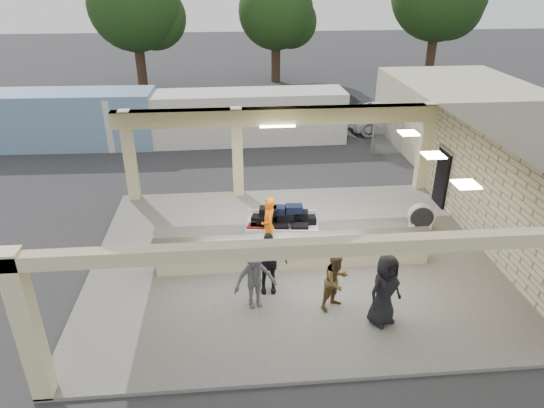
{
  "coord_description": "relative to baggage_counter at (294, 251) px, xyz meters",
  "views": [
    {
      "loc": [
        -1.73,
        -12.59,
        8.09
      ],
      "look_at": [
        -0.52,
        1.0,
        1.44
      ],
      "focal_mm": 32.0,
      "sensor_mm": 36.0,
      "label": 1
    }
  ],
  "objects": [
    {
      "name": "tree_left",
      "position": [
        -7.68,
        24.66,
        5.0
      ],
      "size": [
        6.6,
        6.3,
        9.0
      ],
      "color": "#382619",
      "rests_on": "ground"
    },
    {
      "name": "container_white",
      "position": [
        -1.78,
        12.06,
        0.69
      ],
      "size": [
        11.83,
        2.58,
        2.55
      ],
      "primitive_type": "cube",
      "rotation": [
        0.0,
        0.0,
        0.02
      ],
      "color": "silver",
      "rests_on": "ground"
    },
    {
      "name": "passenger_c",
      "position": [
        -1.25,
        -1.83,
        0.39
      ],
      "size": [
        1.2,
        0.68,
        1.76
      ],
      "primitive_type": "imported",
      "rotation": [
        0.0,
        0.0,
        0.26
      ],
      "color": "#4B4A4F",
      "rests_on": "pavilion"
    },
    {
      "name": "car_white_b",
      "position": [
        13.68,
        14.61,
        0.08
      ],
      "size": [
        4.4,
        2.22,
        1.33
      ],
      "primitive_type": "imported",
      "rotation": [
        0.0,
        0.0,
        1.41
      ],
      "color": "white",
      "rests_on": "ground"
    },
    {
      "name": "tree_mid",
      "position": [
        2.32,
        26.66,
        4.38
      ],
      "size": [
        6.0,
        5.6,
        8.0
      ],
      "color": "#382619",
      "rests_on": "ground"
    },
    {
      "name": "fence",
      "position": [
        11.0,
        9.5,
        0.47
      ],
      "size": [
        12.06,
        0.06,
        2.03
      ],
      "color": "gray",
      "rests_on": "ground"
    },
    {
      "name": "passenger_b",
      "position": [
        -0.87,
        -1.16,
        0.41
      ],
      "size": [
        1.07,
        0.43,
        1.8
      ],
      "primitive_type": "imported",
      "rotation": [
        0.0,
        0.0,
        -0.04
      ],
      "color": "black",
      "rests_on": "pavilion"
    },
    {
      "name": "baggage_counter",
      "position": [
        0.0,
        0.0,
        0.0
      ],
      "size": [
        8.2,
        0.58,
        0.98
      ],
      "color": "beige",
      "rests_on": "pavilion"
    },
    {
      "name": "pavilion",
      "position": [
        0.21,
        1.16,
        0.76
      ],
      "size": [
        12.01,
        10.0,
        3.55
      ],
      "color": "#63615C",
      "rests_on": "ground"
    },
    {
      "name": "baggage_handler",
      "position": [
        -0.69,
        0.8,
        0.45
      ],
      "size": [
        0.38,
        0.69,
        1.88
      ],
      "primitive_type": "imported",
      "rotation": [
        0.0,
        0.0,
        4.72
      ],
      "color": "orange",
      "rests_on": "pavilion"
    },
    {
      "name": "luggage_cart",
      "position": [
        -0.24,
        1.36,
        0.25
      ],
      "size": [
        2.4,
        1.65,
        1.32
      ],
      "rotation": [
        0.0,
        0.0,
        -0.11
      ],
      "color": "white",
      "rests_on": "pavilion"
    },
    {
      "name": "drum_fan",
      "position": [
        4.52,
        1.8,
        0.02
      ],
      "size": [
        0.89,
        0.48,
        0.95
      ],
      "rotation": [
        0.0,
        0.0,
        -0.15
      ],
      "color": "white",
      "rests_on": "pavilion"
    },
    {
      "name": "car_dark",
      "position": [
        4.59,
        15.33,
        0.2
      ],
      "size": [
        4.63,
        4.36,
        1.57
      ],
      "primitive_type": "imported",
      "rotation": [
        0.0,
        0.0,
        0.85
      ],
      "color": "black",
      "rests_on": "ground"
    },
    {
      "name": "car_white_a",
      "position": [
        7.34,
        13.35,
        0.18
      ],
      "size": [
        5.61,
        3.09,
        1.54
      ],
      "primitive_type": "imported",
      "rotation": [
        0.0,
        0.0,
        1.67
      ],
      "color": "white",
      "rests_on": "ground"
    },
    {
      "name": "passenger_a",
      "position": [
        0.81,
        -2.03,
        0.31
      ],
      "size": [
        0.84,
        0.72,
        1.6
      ],
      "primitive_type": "imported",
      "rotation": [
        0.0,
        0.0,
        0.59
      ],
      "color": "brown",
      "rests_on": "pavilion"
    },
    {
      "name": "ground",
      "position": [
        0.0,
        0.5,
        -0.59
      ],
      "size": [
        120.0,
        120.0,
        0.0
      ],
      "primitive_type": "plane",
      "color": "#2D2D2F",
      "rests_on": "ground"
    },
    {
      "name": "passenger_d",
      "position": [
        1.86,
        -2.71,
        0.47
      ],
      "size": [
        1.01,
        0.77,
        1.92
      ],
      "primitive_type": "imported",
      "rotation": [
        0.0,
        0.0,
        0.48
      ],
      "color": "black",
      "rests_on": "pavilion"
    },
    {
      "name": "adjacent_building",
      "position": [
        9.5,
        10.5,
        1.01
      ],
      "size": [
        6.0,
        8.0,
        3.2
      ],
      "primitive_type": "cube",
      "color": "#C1BB99",
      "rests_on": "ground"
    },
    {
      "name": "container_blue",
      "position": [
        -10.75,
        12.13,
        0.78
      ],
      "size": [
        10.55,
        2.81,
        2.72
      ],
      "primitive_type": "cube",
      "rotation": [
        0.0,
        0.0,
        -0.03
      ],
      "color": "#6C88AE",
      "rests_on": "ground"
    }
  ]
}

